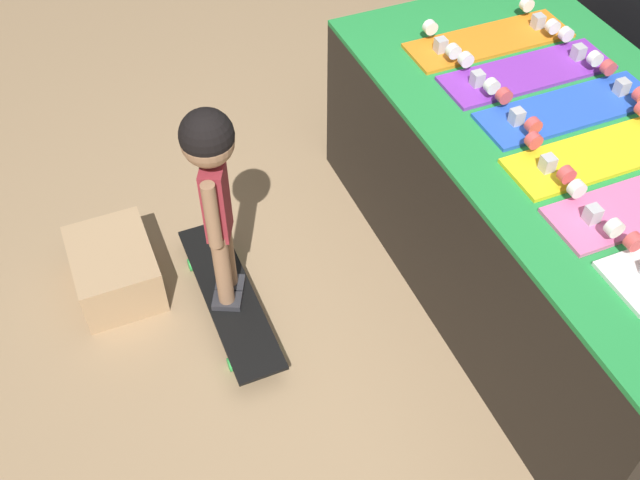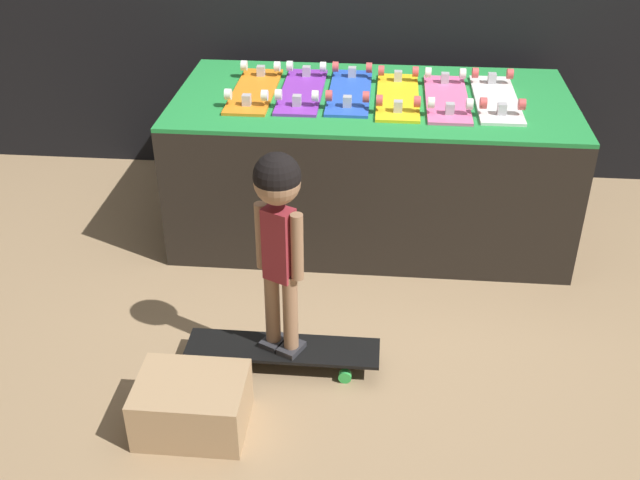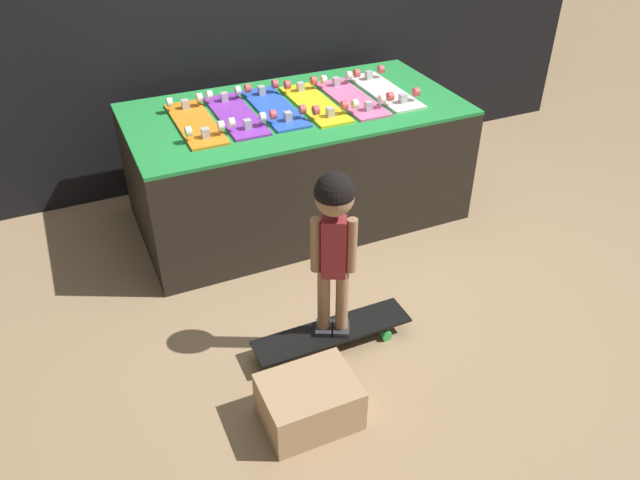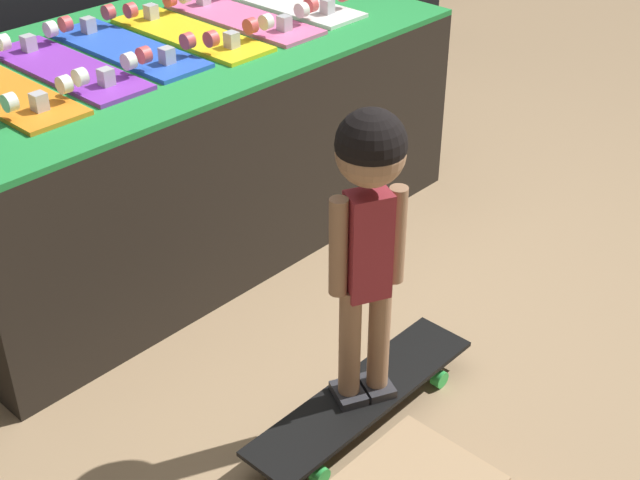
% 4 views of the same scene
% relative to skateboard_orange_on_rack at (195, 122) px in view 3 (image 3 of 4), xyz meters
% --- Properties ---
extents(ground_plane, '(16.00, 16.00, 0.00)m').
position_rel_skateboard_orange_on_rack_xyz_m(ground_plane, '(0.59, -0.56, -0.74)').
color(ground_plane, '#9E7F5B').
extents(display_rack, '(1.95, 1.00, 0.72)m').
position_rel_skateboard_orange_on_rack_xyz_m(display_rack, '(0.59, -0.00, -0.38)').
color(display_rack, black).
rests_on(display_rack, ground_plane).
extents(skateboard_orange_on_rack, '(0.20, 0.65, 0.09)m').
position_rel_skateboard_orange_on_rack_xyz_m(skateboard_orange_on_rack, '(0.00, 0.00, 0.00)').
color(skateboard_orange_on_rack, orange).
rests_on(skateboard_orange_on_rack, display_rack).
extents(skateboard_purple_on_rack, '(0.20, 0.65, 0.09)m').
position_rel_skateboard_orange_on_rack_xyz_m(skateboard_purple_on_rack, '(0.24, 0.01, 0.00)').
color(skateboard_purple_on_rack, purple).
rests_on(skateboard_purple_on_rack, display_rack).
extents(skateboard_blue_on_rack, '(0.20, 0.65, 0.09)m').
position_rel_skateboard_orange_on_rack_xyz_m(skateboard_blue_on_rack, '(0.47, 0.02, 0.00)').
color(skateboard_blue_on_rack, blue).
rests_on(skateboard_blue_on_rack, display_rack).
extents(skateboard_yellow_on_rack, '(0.20, 0.65, 0.09)m').
position_rel_skateboard_orange_on_rack_xyz_m(skateboard_yellow_on_rack, '(0.71, -0.02, 0.00)').
color(skateboard_yellow_on_rack, yellow).
rests_on(skateboard_yellow_on_rack, display_rack).
extents(skateboard_pink_on_rack, '(0.20, 0.65, 0.09)m').
position_rel_skateboard_orange_on_rack_xyz_m(skateboard_pink_on_rack, '(0.95, -0.03, 0.00)').
color(skateboard_pink_on_rack, pink).
rests_on(skateboard_pink_on_rack, display_rack).
extents(skateboard_white_on_rack, '(0.20, 0.65, 0.09)m').
position_rel_skateboard_orange_on_rack_xyz_m(skateboard_white_on_rack, '(1.18, -0.01, 0.00)').
color(skateboard_white_on_rack, white).
rests_on(skateboard_white_on_rack, display_rack).
extents(skateboard_on_floor, '(0.78, 0.19, 0.09)m').
position_rel_skateboard_orange_on_rack_xyz_m(skateboard_on_floor, '(0.28, -1.19, -0.67)').
color(skateboard_on_floor, black).
rests_on(skateboard_on_floor, ground_plane).
extents(child, '(0.19, 0.17, 0.85)m').
position_rel_skateboard_orange_on_rack_xyz_m(child, '(0.28, -1.19, -0.05)').
color(child, '#2D2D33').
rests_on(child, skateboard_on_floor).
extents(storage_box, '(0.39, 0.30, 0.21)m').
position_rel_skateboard_orange_on_rack_xyz_m(storage_box, '(0.00, -1.56, -0.64)').
color(storage_box, tan).
rests_on(storage_box, ground_plane).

